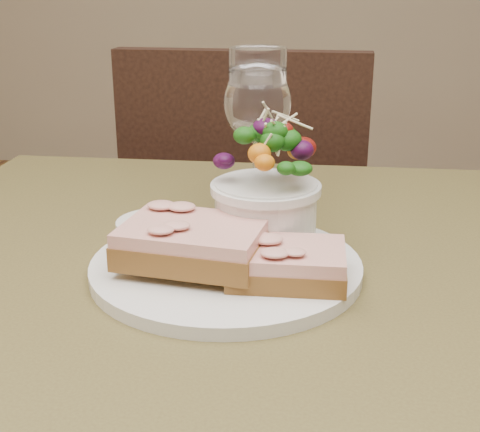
# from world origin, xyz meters

# --- Properties ---
(cafe_table) EXTENTS (0.80, 0.80, 0.75)m
(cafe_table) POSITION_xyz_m (0.00, 0.00, 0.65)
(cafe_table) COLOR #473D1E
(cafe_table) RESTS_ON ground
(chair_far) EXTENTS (0.43, 0.43, 0.90)m
(chair_far) POSITION_xyz_m (-0.07, 0.70, 0.29)
(chair_far) COLOR black
(chair_far) RESTS_ON ground
(dinner_plate) EXTENTS (0.25, 0.25, 0.01)m
(dinner_plate) POSITION_xyz_m (-0.02, 0.01, 0.76)
(dinner_plate) COLOR silver
(dinner_plate) RESTS_ON cafe_table
(sandwich_front) EXTENTS (0.10, 0.08, 0.03)m
(sandwich_front) POSITION_xyz_m (0.04, -0.02, 0.78)
(sandwich_front) COLOR #523115
(sandwich_front) RESTS_ON dinner_plate
(sandwich_back) EXTENTS (0.14, 0.11, 0.03)m
(sandwich_back) POSITION_xyz_m (-0.05, -0.01, 0.79)
(sandwich_back) COLOR #523115
(sandwich_back) RESTS_ON dinner_plate
(ramekin) EXTENTS (0.07, 0.07, 0.04)m
(ramekin) POSITION_xyz_m (-0.09, 0.01, 0.78)
(ramekin) COLOR beige
(ramekin) RESTS_ON dinner_plate
(salad_bowl) EXTENTS (0.10, 0.10, 0.13)m
(salad_bowl) POSITION_xyz_m (0.01, 0.06, 0.82)
(salad_bowl) COLOR silver
(salad_bowl) RESTS_ON dinner_plate
(garnish) EXTENTS (0.05, 0.04, 0.02)m
(garnish) POSITION_xyz_m (-0.09, 0.08, 0.77)
(garnish) COLOR #0E3B0A
(garnish) RESTS_ON dinner_plate
(wine_glass) EXTENTS (0.08, 0.08, 0.18)m
(wine_glass) POSITION_xyz_m (-0.01, 0.19, 0.87)
(wine_glass) COLOR white
(wine_glass) RESTS_ON cafe_table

